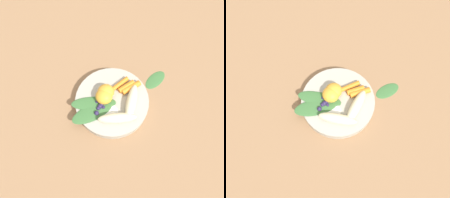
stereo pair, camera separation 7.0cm
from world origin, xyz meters
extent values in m
plane|color=#99704C|center=(0.00, 0.00, 0.00)|extent=(2.40, 2.40, 0.00)
cylinder|color=#B2AD9E|center=(0.00, 0.00, 0.02)|extent=(0.23, 0.23, 0.03)
ellipsoid|color=beige|center=(-0.03, 0.05, 0.05)|extent=(0.11, 0.09, 0.03)
ellipsoid|color=beige|center=(0.03, 0.06, 0.05)|extent=(0.11, 0.10, 0.03)
ellipsoid|color=#F4A833|center=(0.01, -0.02, 0.05)|extent=(0.05, 0.05, 0.04)
ellipsoid|color=#F4A833|center=(0.00, -0.03, 0.05)|extent=(0.05, 0.05, 0.04)
cylinder|color=orange|center=(-0.07, 0.01, 0.04)|extent=(0.07, 0.03, 0.02)
cylinder|color=orange|center=(-0.06, 0.00, 0.04)|extent=(0.06, 0.03, 0.02)
cylinder|color=orange|center=(-0.06, -0.02, 0.04)|extent=(0.06, 0.02, 0.01)
sphere|color=#2D234C|center=(0.04, -0.03, 0.04)|extent=(0.01, 0.01, 0.01)
sphere|color=#2D234C|center=(0.06, 0.00, 0.04)|extent=(0.01, 0.01, 0.01)
sphere|color=#2D234C|center=(0.02, -0.01, 0.04)|extent=(0.01, 0.01, 0.01)
sphere|color=#2D234C|center=(0.04, 0.00, 0.04)|extent=(0.01, 0.01, 0.01)
sphere|color=#2D234C|center=(0.04, -0.01, 0.04)|extent=(0.01, 0.01, 0.01)
sphere|color=#2D234C|center=(0.05, -0.01, 0.04)|extent=(0.01, 0.01, 0.01)
sphere|color=#2D234C|center=(0.04, -0.01, 0.04)|extent=(0.01, 0.01, 0.01)
sphere|color=#2D234C|center=(0.03, -0.01, 0.04)|extent=(0.01, 0.01, 0.01)
cylinder|color=white|center=(0.03, 0.03, 0.03)|extent=(0.05, 0.05, 0.00)
ellipsoid|color=#3D7038|center=(0.05, -0.03, 0.03)|extent=(0.13, 0.13, 0.01)
ellipsoid|color=#3D7038|center=(0.07, -0.01, 0.03)|extent=(0.14, 0.09, 0.01)
ellipsoid|color=#3D7038|center=(-0.17, 0.04, 0.00)|extent=(0.09, 0.04, 0.01)
camera|label=1|loc=(0.19, 0.19, 0.69)|focal=36.47mm
camera|label=2|loc=(0.13, 0.23, 0.69)|focal=36.47mm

